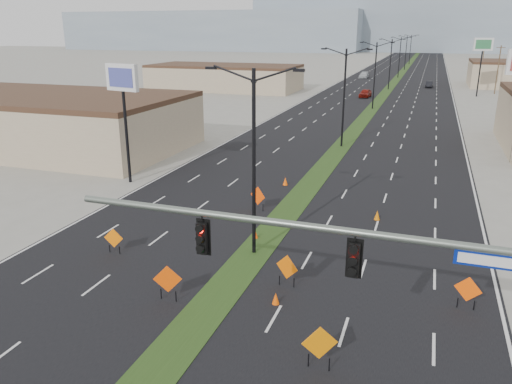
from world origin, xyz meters
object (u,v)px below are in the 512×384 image
(streetlight_2, at_px, (375,73))
(construction_sign_2, at_px, (258,197))
(streetlight_4, at_px, (400,56))
(streetlight_0, at_px, (254,158))
(streetlight_6, at_px, (410,48))
(construction_sign_1, at_px, (168,280))
(cone_0, at_px, (276,298))
(cone_2, at_px, (377,215))
(streetlight_3, at_px, (390,62))
(signal_mast, at_px, (417,282))
(car_left, at_px, (365,93))
(car_mid, at_px, (429,84))
(streetlight_5, at_px, (406,52))
(car_far, at_px, (364,75))
(construction_sign_3, at_px, (287,268))
(pole_sign_east_far, at_px, (483,49))
(construction_sign_0, at_px, (114,239))
(construction_sign_4, at_px, (320,344))
(cone_1, at_px, (255,234))
(pole_sign_west, at_px, (123,87))
(construction_sign_5, at_px, (468,290))
(streetlight_1, at_px, (344,95))
(cone_3, at_px, (285,181))

(streetlight_2, height_order, construction_sign_2, streetlight_2)
(streetlight_4, height_order, construction_sign_2, streetlight_4)
(streetlight_0, height_order, streetlight_4, same)
(streetlight_6, distance_m, construction_sign_1, 174.17)
(cone_0, height_order, cone_2, cone_2)
(streetlight_3, distance_m, cone_2, 77.02)
(signal_mast, bearing_deg, car_left, 98.17)
(streetlight_4, xyz_separation_m, car_mid, (7.90, -21.46, -4.77))
(streetlight_5, relative_size, cone_0, 17.65)
(car_far, bearing_deg, car_left, -82.79)
(signal_mast, relative_size, construction_sign_3, 9.88)
(cone_2, xyz_separation_m, pole_sign_east_far, (10.55, 70.27, 8.23))
(streetlight_3, distance_m, construction_sign_1, 90.23)
(streetlight_0, height_order, streetlight_5, same)
(car_left, distance_m, construction_sign_0, 72.40)
(streetlight_5, xyz_separation_m, construction_sign_3, (2.74, -143.06, -4.45))
(car_far, relative_size, construction_sign_4, 2.88)
(construction_sign_2, distance_m, cone_1, 4.86)
(streetlight_4, xyz_separation_m, pole_sign_west, (-14.00, -102.52, 2.20))
(car_mid, bearing_deg, construction_sign_5, -86.54)
(signal_mast, xyz_separation_m, car_far, (-16.73, 118.18, -4.05))
(signal_mast, bearing_deg, pole_sign_east_far, 84.85)
(car_mid, xyz_separation_m, construction_sign_0, (-15.18, -93.11, 0.21))
(cone_1, bearing_deg, car_far, 94.09)
(streetlight_0, bearing_deg, streetlight_4, 90.00)
(streetlight_4, height_order, car_left, streetlight_4)
(car_mid, xyz_separation_m, cone_2, (-2.00, -83.16, -0.33))
(cone_1, distance_m, pole_sign_west, 17.08)
(signal_mast, relative_size, streetlight_6, 1.63)
(car_far, distance_m, cone_0, 113.51)
(pole_sign_east_far, bearing_deg, streetlight_2, -141.98)
(streetlight_2, bearing_deg, construction_sign_2, -92.31)
(streetlight_2, relative_size, car_mid, 2.54)
(streetlight_1, height_order, streetlight_2, same)
(streetlight_6, height_order, cone_3, streetlight_6)
(construction_sign_3, xyz_separation_m, cone_3, (-4.58, 15.81, -0.64))
(streetlight_4, bearing_deg, construction_sign_1, -90.97)
(streetlight_2, height_order, cone_0, streetlight_2)
(car_mid, xyz_separation_m, pole_sign_west, (-21.90, -81.06, 6.97))
(car_left, height_order, car_mid, car_left)
(streetlight_3, distance_m, streetlight_5, 56.00)
(cone_2, bearing_deg, signal_mast, -81.31)
(cone_1, distance_m, cone_2, 8.49)
(construction_sign_3, xyz_separation_m, cone_0, (-0.02, -1.74, -0.69))
(streetlight_6, height_order, pole_sign_west, streetlight_6)
(streetlight_5, bearing_deg, car_mid, -80.93)
(car_far, relative_size, cone_2, 7.86)
(construction_sign_0, relative_size, construction_sign_4, 0.83)
(construction_sign_1, height_order, construction_sign_4, construction_sign_4)
(streetlight_2, distance_m, streetlight_4, 56.00)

